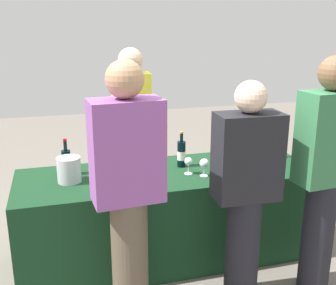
% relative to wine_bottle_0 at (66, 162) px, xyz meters
% --- Properties ---
extents(ground_plane, '(12.00, 12.00, 0.00)m').
position_rel_wine_bottle_0_xyz_m(ground_plane, '(0.79, -0.16, -0.86)').
color(ground_plane, slate).
extents(tasting_table, '(2.41, 0.80, 0.76)m').
position_rel_wine_bottle_0_xyz_m(tasting_table, '(0.79, -0.16, -0.49)').
color(tasting_table, '#14381E').
rests_on(tasting_table, ground_plane).
extents(wine_bottle_0, '(0.07, 0.07, 0.30)m').
position_rel_wine_bottle_0_xyz_m(wine_bottle_0, '(0.00, 0.00, 0.00)').
color(wine_bottle_0, black).
rests_on(wine_bottle_0, tasting_table).
extents(wine_bottle_1, '(0.07, 0.07, 0.31)m').
position_rel_wine_bottle_0_xyz_m(wine_bottle_1, '(0.94, -0.06, 0.01)').
color(wine_bottle_1, black).
rests_on(wine_bottle_1, tasting_table).
extents(wine_bottle_2, '(0.07, 0.07, 0.30)m').
position_rel_wine_bottle_0_xyz_m(wine_bottle_2, '(1.39, -0.09, 0.00)').
color(wine_bottle_2, black).
rests_on(wine_bottle_2, tasting_table).
extents(wine_bottle_3, '(0.07, 0.07, 0.30)m').
position_rel_wine_bottle_0_xyz_m(wine_bottle_3, '(1.77, -0.06, 0.00)').
color(wine_bottle_3, black).
rests_on(wine_bottle_3, tasting_table).
extents(wine_glass_0, '(0.07, 0.07, 0.15)m').
position_rel_wine_bottle_0_xyz_m(wine_glass_0, '(0.32, -0.30, 0.00)').
color(wine_glass_0, silver).
rests_on(wine_glass_0, tasting_table).
extents(wine_glass_1, '(0.07, 0.07, 0.14)m').
position_rel_wine_bottle_0_xyz_m(wine_glass_1, '(0.94, -0.25, -0.01)').
color(wine_glass_1, silver).
rests_on(wine_glass_1, tasting_table).
extents(wine_glass_2, '(0.08, 0.08, 0.14)m').
position_rel_wine_bottle_0_xyz_m(wine_glass_2, '(1.04, -0.33, -0.00)').
color(wine_glass_2, silver).
rests_on(wine_glass_2, tasting_table).
extents(wine_glass_3, '(0.07, 0.07, 0.14)m').
position_rel_wine_bottle_0_xyz_m(wine_glass_3, '(1.24, -0.31, -0.01)').
color(wine_glass_3, silver).
rests_on(wine_glass_3, tasting_table).
extents(ice_bucket, '(0.18, 0.18, 0.19)m').
position_rel_wine_bottle_0_xyz_m(ice_bucket, '(0.01, -0.16, -0.01)').
color(ice_bucket, silver).
rests_on(ice_bucket, tasting_table).
extents(server_pouring, '(0.37, 0.23, 1.72)m').
position_rel_wine_bottle_0_xyz_m(server_pouring, '(0.64, 0.55, 0.09)').
color(server_pouring, black).
rests_on(server_pouring, ground_plane).
extents(guest_0, '(0.45, 0.27, 1.73)m').
position_rel_wine_bottle_0_xyz_m(guest_0, '(0.35, -0.82, 0.07)').
color(guest_0, brown).
rests_on(guest_0, ground_plane).
extents(guest_1, '(0.44, 0.25, 1.58)m').
position_rel_wine_bottle_0_xyz_m(guest_1, '(1.15, -0.84, -0.02)').
color(guest_1, black).
rests_on(guest_1, ground_plane).
extents(guest_2, '(0.42, 0.25, 1.73)m').
position_rel_wine_bottle_0_xyz_m(guest_2, '(1.71, -0.90, 0.08)').
color(guest_2, black).
rests_on(guest_2, ground_plane).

